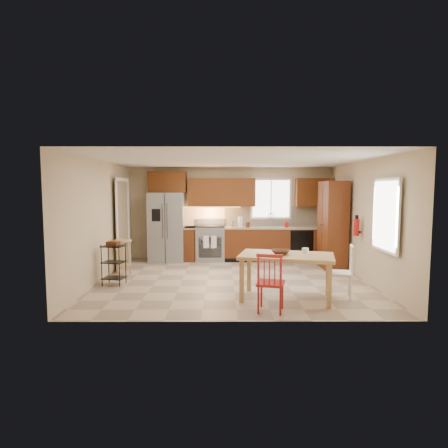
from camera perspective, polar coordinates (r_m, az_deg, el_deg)
name	(u,v)px	position (r m, az deg, el deg)	size (l,w,h in m)	color
floor	(233,280)	(7.99, 1.40, -8.51)	(5.50, 5.50, 0.00)	tan
ceiling	(233,160)	(7.78, 1.44, 9.67)	(5.50, 5.00, 0.02)	silver
wall_back	(231,213)	(10.28, 1.03, 1.64)	(5.50, 0.02, 2.50)	#CCB793
wall_front	(238,236)	(5.30, 2.17, -1.84)	(5.50, 0.02, 2.50)	#CCB793
wall_left	(101,221)	(8.19, -18.21, 0.43)	(0.02, 5.00, 2.50)	#CCB793
wall_right	(365,221)	(8.33, 20.68, 0.44)	(0.02, 5.00, 2.50)	#CCB793
refrigerator	(167,227)	(10.04, -8.68, -0.45)	(0.92, 0.75, 1.82)	gray
range_stove	(210,243)	(10.05, -2.08, -2.97)	(0.76, 0.63, 0.92)	gray
base_cabinet_narrow	(190,244)	(10.10, -5.20, -3.01)	(0.30, 0.60, 0.90)	#5E2811
base_cabinet_run	(279,244)	(10.18, 8.35, -2.98)	(2.92, 0.60, 0.90)	#5E2811
dishwasher	(302,245)	(9.99, 11.77, -3.19)	(0.60, 0.02, 0.78)	black
backsplash	(278,216)	(10.38, 8.17, 1.21)	(2.92, 0.03, 0.55)	beige
upper_over_fridge	(168,182)	(10.19, -8.61, 6.33)	(1.00, 0.35, 0.55)	#5B2E0F
upper_left_block	(222,192)	(10.08, -0.37, 4.84)	(1.80, 0.35, 0.75)	#5B2E0F
upper_right_block	(314,192)	(10.38, 13.61, 4.71)	(1.00, 0.35, 0.75)	#5B2E0F
window_back	(271,199)	(10.32, 7.16, 3.84)	(1.12, 0.04, 1.12)	white
sink	(272,229)	(10.10, 7.31, -0.69)	(0.62, 0.46, 0.16)	gray
undercab_glow	(210,207)	(10.07, -2.08, 2.59)	(1.60, 0.30, 0.01)	#FFBF66
soap_bottle	(287,224)	(10.04, 9.54, 0.03)	(0.09, 0.09, 0.19)	#AE120C
paper_towel	(240,222)	(9.96, 2.50, 0.31)	(0.12, 0.12, 0.28)	white
canister_steel	(233,224)	(9.95, 1.35, 0.02)	(0.11, 0.11, 0.18)	gray
canister_wood	(248,225)	(9.94, 3.66, -0.11)	(0.10, 0.10, 0.14)	#482713
pantry	(333,225)	(9.38, 16.21, -0.15)	(0.50, 0.95, 2.10)	#5E2811
fire_extinguisher	(356,227)	(8.44, 19.53, -0.49)	(0.12, 0.12, 0.36)	#AE120C
window_right	(386,215)	(7.23, 23.45, 1.23)	(0.04, 1.02, 1.32)	white
doorway	(122,225)	(9.42, -15.27, -0.10)	(0.04, 0.95, 2.10)	#8C7A59
dining_table	(286,277)	(6.64, 9.44, -8.00)	(1.59, 0.89, 0.77)	tan
chair_red	(271,282)	(5.95, 7.14, -8.76)	(0.44, 0.44, 0.93)	#AF201A
chair_white	(340,272)	(6.90, 17.24, -7.01)	(0.44, 0.44, 0.93)	white
table_bowl	(281,255)	(6.55, 8.63, -4.65)	(0.32, 0.32, 0.08)	#482713
table_jar	(305,252)	(6.72, 12.28, -4.19)	(0.12, 0.12, 0.14)	white
bar_stool	(123,257)	(8.73, -15.07, -4.87)	(0.38, 0.38, 0.78)	tan
utility_cart	(114,264)	(7.83, -16.45, -5.91)	(0.41, 0.32, 0.83)	black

